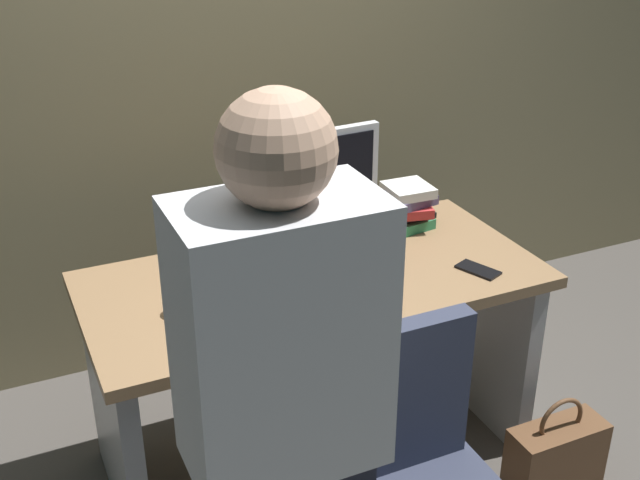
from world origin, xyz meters
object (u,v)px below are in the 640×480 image
at_px(desk, 314,333).
at_px(monitor, 305,192).
at_px(cup_by_monitor, 188,275).
at_px(handbag, 555,457).
at_px(person_at_desk, 284,457).
at_px(mouse, 391,266).
at_px(book_stack, 407,206).
at_px(keyboard, 304,292).
at_px(cup_near_keyboard, 184,300).
at_px(cell_phone, 478,270).

distance_m(desk, monitor, 0.49).
xyz_separation_m(cup_by_monitor, handbag, (1.07, -0.60, -0.65)).
bearing_deg(monitor, handbag, -42.95).
bearing_deg(cup_by_monitor, desk, -12.62).
distance_m(person_at_desk, monitor, 1.11).
distance_m(mouse, cup_by_monitor, 0.67).
xyz_separation_m(book_stack, handbag, (0.21, -0.71, -0.69)).
bearing_deg(monitor, keyboard, -114.57).
relative_size(keyboard, cup_near_keyboard, 4.95).
bearing_deg(handbag, cell_phone, 117.65).
relative_size(desk, handbag, 3.99).
distance_m(monitor, mouse, 0.38).
bearing_deg(book_stack, cell_phone, -83.51).
bearing_deg(keyboard, handbag, -26.67).
bearing_deg(cup_near_keyboard, cup_by_monitor, 69.61).
relative_size(cup_near_keyboard, cup_by_monitor, 0.95).
relative_size(desk, keyboard, 3.51).
bearing_deg(cell_phone, monitor, 126.38).
bearing_deg(keyboard, cup_near_keyboard, 173.47).
height_order(mouse, cell_phone, mouse).
bearing_deg(keyboard, desk, 55.07).
relative_size(monitor, cup_near_keyboard, 6.23).
relative_size(cup_near_keyboard, handbag, 0.23).
height_order(cup_near_keyboard, book_stack, book_stack).
xyz_separation_m(cell_phone, handbag, (0.16, -0.31, -0.61)).
xyz_separation_m(keyboard, mouse, (0.33, 0.03, 0.01)).
bearing_deg(cup_near_keyboard, desk, 7.38).
height_order(cup_by_monitor, handbag, cup_by_monitor).
xyz_separation_m(cup_by_monitor, cell_phone, (0.91, -0.29, -0.04)).
xyz_separation_m(keyboard, handbag, (0.76, -0.40, -0.61)).
xyz_separation_m(mouse, book_stack, (0.22, 0.28, 0.07)).
height_order(mouse, book_stack, book_stack).
height_order(person_at_desk, cup_near_keyboard, person_at_desk).
relative_size(cup_by_monitor, book_stack, 0.43).
bearing_deg(keyboard, cup_by_monitor, 149.19).
distance_m(desk, keyboard, 0.27).
xyz_separation_m(mouse, cup_by_monitor, (-0.65, 0.17, 0.03)).
bearing_deg(cup_by_monitor, handbag, -29.36).
bearing_deg(handbag, desk, 142.66).
bearing_deg(cell_phone, book_stack, 74.17).
xyz_separation_m(mouse, cell_phone, (0.26, -0.12, -0.01)).
bearing_deg(mouse, book_stack, 52.06).
relative_size(person_at_desk, cup_by_monitor, 17.84).
bearing_deg(book_stack, mouse, -127.94).
distance_m(mouse, cell_phone, 0.29).
distance_m(cup_near_keyboard, cell_phone, 0.98).
height_order(book_stack, handbag, book_stack).
distance_m(person_at_desk, cup_by_monitor, 0.98).
height_order(person_at_desk, keyboard, person_at_desk).
height_order(monitor, cup_near_keyboard, monitor).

